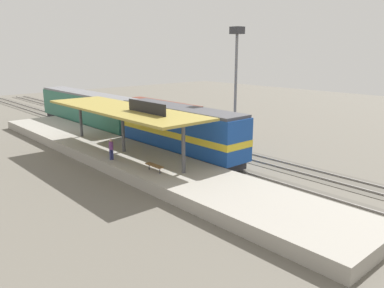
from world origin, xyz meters
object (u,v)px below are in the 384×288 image
at_px(light_mast, 236,61).
at_px(locomotive, 180,131).
at_px(person_waiting, 111,148).
at_px(platform_bench, 154,166).
at_px(passenger_carriage_single, 87,109).
at_px(freight_car, 160,117).

bearing_deg(light_mast, locomotive, -176.91).
distance_m(locomotive, person_waiting, 6.79).
xyz_separation_m(locomotive, person_waiting, (-6.75, 0.49, -0.56)).
height_order(platform_bench, person_waiting, person_waiting).
bearing_deg(passenger_carriage_single, platform_bench, -105.07).
bearing_deg(person_waiting, passenger_carriage_single, 68.93).
distance_m(platform_bench, person_waiting, 4.85).
xyz_separation_m(freight_car, person_waiting, (-11.35, -8.60, -0.12)).
xyz_separation_m(locomotive, passenger_carriage_single, (0.00, 18.00, -0.10)).
bearing_deg(passenger_carriage_single, person_waiting, -111.07).
xyz_separation_m(platform_bench, passenger_carriage_single, (6.00, 22.28, 0.97)).
relative_size(passenger_carriage_single, freight_car, 1.67).
bearing_deg(locomotive, freight_car, 63.15).
distance_m(platform_bench, light_mast, 16.20).
relative_size(locomotive, passenger_carriage_single, 0.72).
bearing_deg(passenger_carriage_single, freight_car, -62.71).
xyz_separation_m(light_mast, person_waiting, (-14.55, 0.07, -6.54)).
relative_size(locomotive, freight_car, 1.20).
xyz_separation_m(platform_bench, person_waiting, (-0.75, 4.77, 0.51)).
bearing_deg(person_waiting, freight_car, 37.15).
height_order(passenger_carriage_single, person_waiting, passenger_carriage_single).
distance_m(locomotive, passenger_carriage_single, 18.00).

